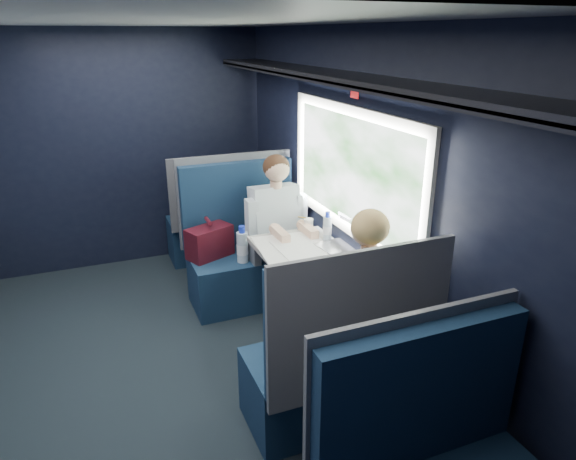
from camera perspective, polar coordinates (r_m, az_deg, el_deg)
name	(u,v)px	position (r m, az deg, el deg)	size (l,w,h in m)	color
ground	(170,373)	(3.85, -12.98, -15.26)	(2.80, 4.20, 0.01)	black
room_shell	(154,168)	(3.22, -14.71, 6.67)	(3.00, 4.40, 2.40)	black
table	(305,264)	(3.75, 1.88, -3.82)	(0.62, 1.00, 0.74)	#54565E
seat_bay_near	(244,254)	(4.53, -4.96, -2.64)	(1.05, 0.62, 1.26)	#0C1D36
seat_bay_far	(336,366)	(3.13, 5.36, -14.79)	(1.04, 0.62, 1.26)	#0C1D36
seat_row_front	(219,222)	(5.37, -7.71, 0.92)	(1.04, 0.51, 1.16)	#0C1D36
man	(279,225)	(4.35, -1.01, 0.57)	(0.53, 0.56, 1.32)	black
woman	(362,298)	(3.19, 8.20, -7.48)	(0.53, 0.56, 1.32)	black
papers	(297,252)	(3.76, 1.01, -2.45)	(0.52, 0.75, 0.01)	white
laptop	(345,240)	(3.82, 6.35, -1.11)	(0.27, 0.34, 0.24)	silver
bottle_small	(327,228)	(3.95, 4.39, 0.27)	(0.07, 0.07, 0.23)	silver
cup	(308,225)	(4.16, 2.29, 0.60)	(0.08, 0.08, 0.10)	white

